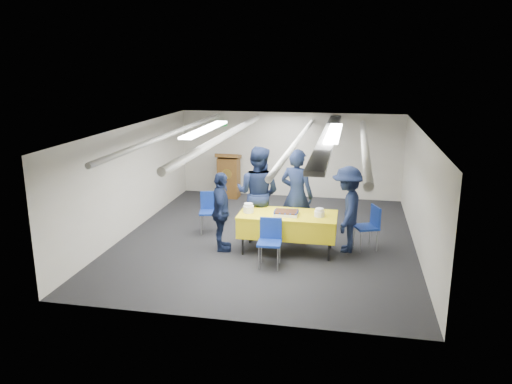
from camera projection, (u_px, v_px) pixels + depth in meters
ground at (267, 238)px, 10.52m from camera, size 7.00×7.00×0.00m
room_shell at (276, 150)px, 10.42m from camera, size 6.00×7.00×2.30m
serving_table at (288, 224)px, 9.65m from camera, size 1.88×0.91×0.77m
sheet_cake at (286, 213)px, 9.52m from camera, size 0.47×0.36×0.08m
plate_stack_left at (248, 208)px, 9.67m from camera, size 0.21×0.21×0.18m
plate_stack_right at (319, 213)px, 9.42m from camera, size 0.19×0.19×0.16m
podium at (229, 175)px, 13.55m from camera, size 0.62×0.53×1.25m
chair_near at (270, 237)px, 9.03m from camera, size 0.44×0.44×0.87m
chair_right at (370, 223)px, 9.81m from camera, size 0.55×0.55×0.87m
chair_left at (210, 208)px, 10.85m from camera, size 0.50×0.50×0.87m
sailor_a at (297, 195)px, 10.16m from camera, size 0.81×0.66×1.93m
sailor_b at (258, 193)px, 10.28m from camera, size 1.08×0.91×1.96m
sailor_c at (221, 212)px, 9.68m from camera, size 0.58×0.98×1.57m
sailor_d at (347, 209)px, 9.63m from camera, size 0.70×1.13×1.69m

